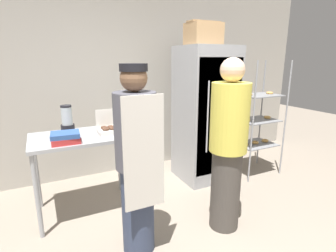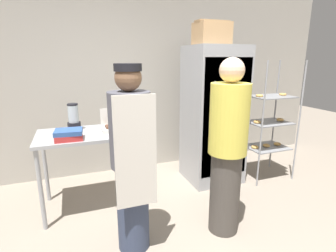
{
  "view_description": "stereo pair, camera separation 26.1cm",
  "coord_description": "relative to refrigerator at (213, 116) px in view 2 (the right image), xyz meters",
  "views": [
    {
      "loc": [
        -1.21,
        -1.42,
        1.68
      ],
      "look_at": [
        -0.09,
        0.85,
        1.03
      ],
      "focal_mm": 28.0,
      "sensor_mm": 36.0,
      "label": 1
    },
    {
      "loc": [
        -0.98,
        -1.52,
        1.68
      ],
      "look_at": [
        -0.09,
        0.85,
        1.03
      ],
      "focal_mm": 28.0,
      "sensor_mm": 36.0,
      "label": 2
    }
  ],
  "objects": [
    {
      "name": "refrigerator",
      "position": [
        0.0,
        0.0,
        0.0
      ],
      "size": [
        0.72,
        0.69,
        1.85
      ],
      "color": "#9EA0A5",
      "rests_on": "ground_plane"
    },
    {
      "name": "binder_stack",
      "position": [
        -1.86,
        -0.36,
        0.02
      ],
      "size": [
        0.28,
        0.24,
        0.1
      ],
      "color": "#B72D2D",
      "rests_on": "prep_counter"
    },
    {
      "name": "blender_pitcher",
      "position": [
        -1.8,
        0.01,
        0.1
      ],
      "size": [
        0.15,
        0.15,
        0.31
      ],
      "color": "black",
      "rests_on": "prep_counter"
    },
    {
      "name": "prep_counter",
      "position": [
        -1.69,
        -0.16,
        -0.15
      ],
      "size": [
        1.04,
        0.68,
        0.89
      ],
      "color": "#9EA0A5",
      "rests_on": "ground_plane"
    },
    {
      "name": "cardboard_storage_box",
      "position": [
        -0.1,
        -0.04,
        1.06
      ],
      "size": [
        0.41,
        0.33,
        0.29
      ],
      "color": "tan",
      "rests_on": "refrigerator"
    },
    {
      "name": "person_baker",
      "position": [
        -1.38,
        -1.02,
        -0.07
      ],
      "size": [
        0.35,
        0.37,
        1.64
      ],
      "color": "#333D56",
      "rests_on": "ground_plane"
    },
    {
      "name": "person_customer",
      "position": [
        -0.48,
        -1.09,
        -0.06
      ],
      "size": [
        0.36,
        0.36,
        1.69
      ],
      "color": "#47423D",
      "rests_on": "ground_plane"
    },
    {
      "name": "back_wall",
      "position": [
        -0.83,
        0.83,
        0.51
      ],
      "size": [
        6.4,
        0.12,
        2.88
      ],
      "primitive_type": "cube",
      "color": "#ADA89E",
      "rests_on": "ground_plane"
    },
    {
      "name": "donut_box",
      "position": [
        -1.38,
        -0.21,
        0.01
      ],
      "size": [
        0.29,
        0.21,
        0.25
      ],
      "color": "silver",
      "rests_on": "prep_counter"
    },
    {
      "name": "baking_rack",
      "position": [
        0.77,
        -0.21,
        -0.12
      ],
      "size": [
        0.64,
        0.49,
        1.66
      ],
      "color": "#93969B",
      "rests_on": "ground_plane"
    }
  ]
}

